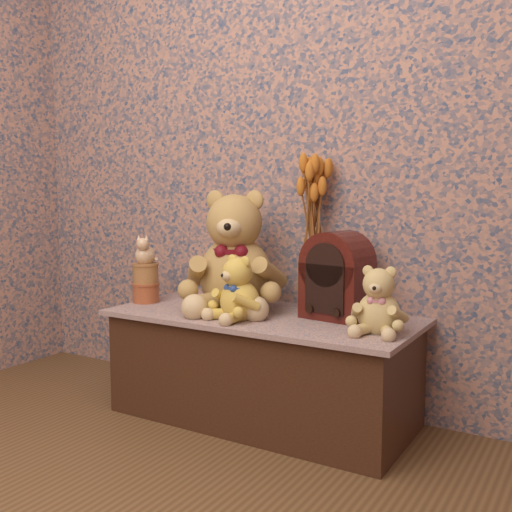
# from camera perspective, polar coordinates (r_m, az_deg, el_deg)

# --- Properties ---
(display_shelf) EXTENTS (1.25, 0.57, 0.44)m
(display_shelf) POSITION_cam_1_polar(r_m,az_deg,el_deg) (2.46, 0.61, -10.53)
(display_shelf) COLOR #364F70
(display_shelf) RESTS_ON ground
(teddy_large) EXTENTS (0.58, 0.62, 0.53)m
(teddy_large) POSITION_cam_1_polar(r_m,az_deg,el_deg) (2.49, -1.98, 1.01)
(teddy_large) COLOR #A67540
(teddy_large) RESTS_ON display_shelf
(teddy_medium) EXTENTS (0.29, 0.31, 0.27)m
(teddy_medium) POSITION_cam_1_polar(r_m,az_deg,el_deg) (2.30, -1.56, -2.78)
(teddy_medium) COLOR gold
(teddy_medium) RESTS_ON display_shelf
(teddy_small) EXTENTS (0.23, 0.26, 0.25)m
(teddy_small) POSITION_cam_1_polar(r_m,az_deg,el_deg) (2.12, 11.69, -3.84)
(teddy_small) COLOR tan
(teddy_small) RESTS_ON display_shelf
(cathedral_radio) EXTENTS (0.27, 0.21, 0.34)m
(cathedral_radio) POSITION_cam_1_polar(r_m,az_deg,el_deg) (2.33, 7.78, -1.79)
(cathedral_radio) COLOR #3E110B
(cathedral_radio) RESTS_ON display_shelf
(ceramic_vase) EXTENTS (0.15, 0.15, 0.21)m
(ceramic_vase) POSITION_cam_1_polar(r_m,az_deg,el_deg) (2.49, 5.41, -2.81)
(ceramic_vase) COLOR tan
(ceramic_vase) RESTS_ON display_shelf
(dried_stalks) EXTENTS (0.30, 0.30, 0.44)m
(dried_stalks) POSITION_cam_1_polar(r_m,az_deg,el_deg) (2.46, 5.49, 4.68)
(dried_stalks) COLOR #C3671F
(dried_stalks) RESTS_ON ceramic_vase
(biscuit_tin_lower) EXTENTS (0.15, 0.15, 0.08)m
(biscuit_tin_lower) POSITION_cam_1_polar(r_m,az_deg,el_deg) (2.70, -10.48, -3.48)
(biscuit_tin_lower) COLOR #B26C34
(biscuit_tin_lower) RESTS_ON display_shelf
(biscuit_tin_upper) EXTENTS (0.15, 0.15, 0.09)m
(biscuit_tin_upper) POSITION_cam_1_polar(r_m,az_deg,el_deg) (2.69, -10.52, -1.67)
(biscuit_tin_upper) COLOR tan
(biscuit_tin_upper) RESTS_ON biscuit_tin_lower
(cat_figurine) EXTENTS (0.13, 0.14, 0.13)m
(cat_figurine) POSITION_cam_1_polar(r_m,az_deg,el_deg) (2.67, -10.56, 0.66)
(cat_figurine) COLOR silver
(cat_figurine) RESTS_ON biscuit_tin_upper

